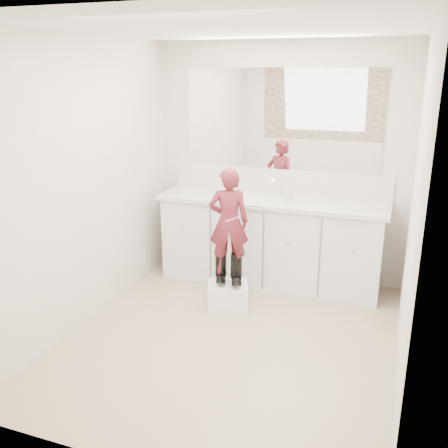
% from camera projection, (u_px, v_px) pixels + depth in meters
% --- Properties ---
extents(floor, '(3.00, 3.00, 0.00)m').
position_uv_depth(floor, '(231.00, 338.00, 4.13)').
color(floor, '#917C5F').
rests_on(floor, ground).
extents(ceiling, '(3.00, 3.00, 0.00)m').
position_uv_depth(ceiling, '(232.00, 28.00, 3.41)').
color(ceiling, white).
rests_on(ceiling, wall_back).
extents(wall_back, '(2.60, 0.00, 2.60)m').
position_uv_depth(wall_back, '(279.00, 163.00, 5.11)').
color(wall_back, beige).
rests_on(wall_back, floor).
extents(wall_front, '(2.60, 0.00, 2.60)m').
position_uv_depth(wall_front, '(130.00, 269.00, 2.43)').
color(wall_front, beige).
rests_on(wall_front, floor).
extents(wall_left, '(0.00, 3.00, 3.00)m').
position_uv_depth(wall_left, '(86.00, 184.00, 4.20)').
color(wall_left, beige).
rests_on(wall_left, floor).
extents(wall_right, '(0.00, 3.00, 3.00)m').
position_uv_depth(wall_right, '(414.00, 214.00, 3.34)').
color(wall_right, beige).
rests_on(wall_right, floor).
extents(vanity_cabinet, '(2.20, 0.55, 0.85)m').
position_uv_depth(vanity_cabinet, '(270.00, 243.00, 5.10)').
color(vanity_cabinet, silver).
rests_on(vanity_cabinet, floor).
extents(countertop, '(2.28, 0.58, 0.04)m').
position_uv_depth(countertop, '(271.00, 201.00, 4.95)').
color(countertop, beige).
rests_on(countertop, vanity_cabinet).
extents(backsplash, '(2.28, 0.03, 0.25)m').
position_uv_depth(backsplash, '(279.00, 181.00, 5.16)').
color(backsplash, beige).
rests_on(backsplash, countertop).
extents(mirror, '(2.00, 0.02, 1.00)m').
position_uv_depth(mirror, '(281.00, 120.00, 4.97)').
color(mirror, white).
rests_on(mirror, wall_back).
extents(dot_panel, '(2.00, 0.01, 1.20)m').
position_uv_depth(dot_panel, '(125.00, 178.00, 2.30)').
color(dot_panel, '#472819').
rests_on(dot_panel, wall_front).
extents(faucet, '(0.08, 0.08, 0.10)m').
position_uv_depth(faucet, '(276.00, 191.00, 5.08)').
color(faucet, silver).
rests_on(faucet, countertop).
extents(cup, '(0.09, 0.09, 0.09)m').
position_uv_depth(cup, '(288.00, 197.00, 4.86)').
color(cup, beige).
rests_on(cup, countertop).
extents(soap_bottle, '(0.11, 0.11, 0.22)m').
position_uv_depth(soap_bottle, '(228.00, 184.00, 5.10)').
color(soap_bottle, white).
rests_on(soap_bottle, countertop).
extents(step_stool, '(0.44, 0.41, 0.23)m').
position_uv_depth(step_stool, '(228.00, 295.00, 4.64)').
color(step_stool, white).
rests_on(step_stool, floor).
extents(boot_left, '(0.17, 0.23, 0.30)m').
position_uv_depth(boot_left, '(221.00, 267.00, 4.60)').
color(boot_left, black).
rests_on(boot_left, step_stool).
extents(boot_right, '(0.17, 0.23, 0.30)m').
position_uv_depth(boot_right, '(236.00, 269.00, 4.55)').
color(boot_right, black).
rests_on(boot_right, step_stool).
extents(toddler, '(0.42, 0.34, 0.98)m').
position_uv_depth(toddler, '(229.00, 222.00, 4.45)').
color(toddler, '#A2323F').
rests_on(toddler, step_stool).
extents(toothbrush, '(0.13, 0.06, 0.06)m').
position_uv_depth(toothbrush, '(233.00, 219.00, 4.33)').
color(toothbrush, pink).
rests_on(toothbrush, toddler).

